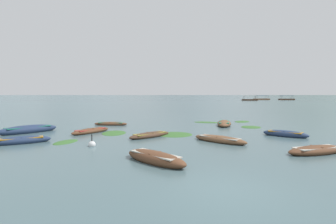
{
  "coord_description": "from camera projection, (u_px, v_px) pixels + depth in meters",
  "views": [
    {
      "loc": [
        -2.51,
        -7.82,
        3.05
      ],
      "look_at": [
        0.86,
        31.13,
        0.36
      ],
      "focal_mm": 27.61,
      "sensor_mm": 36.0,
      "label": 1
    }
  ],
  "objects": [
    {
      "name": "ground_plane",
      "position": [
        146.0,
        95.0,
        1499.07
      ],
      "size": [
        6000.0,
        6000.0,
        0.0
      ],
      "primitive_type": "plane",
      "color": "#476066"
    },
    {
      "name": "mountain_1",
      "position": [
        69.0,
        69.0,
        2527.14
      ],
      "size": [
        1354.19,
        1354.19,
        504.61
      ],
      "primitive_type": "cone",
      "color": "slate",
      "rests_on": "ground"
    },
    {
      "name": "mountain_2",
      "position": [
        196.0,
        74.0,
        2464.91
      ],
      "size": [
        1146.78,
        1146.78,
        386.43
      ],
      "primitive_type": "cone",
      "color": "slate",
      "rests_on": "ground"
    },
    {
      "name": "mountain_3",
      "position": [
        315.0,
        70.0,
        2318.42
      ],
      "size": [
        1471.96,
        1471.96,
        436.14
      ],
      "primitive_type": "cone",
      "color": "slate",
      "rests_on": "ground"
    },
    {
      "name": "rowboat_0",
      "position": [
        28.0,
        130.0,
        20.51
      ],
      "size": [
        4.09,
        4.1,
        0.75
      ],
      "color": "navy",
      "rests_on": "ground"
    },
    {
      "name": "rowboat_1",
      "position": [
        317.0,
        150.0,
        13.33
      ],
      "size": [
        3.71,
        1.91,
        0.51
      ],
      "color": "brown",
      "rests_on": "ground"
    },
    {
      "name": "rowboat_2",
      "position": [
        224.0,
        123.0,
        25.28
      ],
      "size": [
        2.5,
        4.24,
        0.61
      ],
      "color": "brown",
      "rests_on": "ground"
    },
    {
      "name": "rowboat_3",
      "position": [
        155.0,
        158.0,
        11.57
      ],
      "size": [
        3.15,
        3.43,
        0.63
      ],
      "color": "brown",
      "rests_on": "ground"
    },
    {
      "name": "rowboat_4",
      "position": [
        21.0,
        140.0,
        16.05
      ],
      "size": [
        3.45,
        2.33,
        0.56
      ],
      "color": "navy",
      "rests_on": "ground"
    },
    {
      "name": "rowboat_5",
      "position": [
        91.0,
        131.0,
        20.46
      ],
      "size": [
        2.98,
        3.52,
        0.46
      ],
      "color": "brown",
      "rests_on": "ground"
    },
    {
      "name": "rowboat_6",
      "position": [
        220.0,
        139.0,
        16.52
      ],
      "size": [
        3.28,
        3.5,
        0.51
      ],
      "color": "brown",
      "rests_on": "ground"
    },
    {
      "name": "rowboat_7",
      "position": [
        285.0,
        134.0,
        18.71
      ],
      "size": [
        2.93,
        2.89,
        0.55
      ],
      "color": "navy",
      "rests_on": "ground"
    },
    {
      "name": "rowboat_8",
      "position": [
        150.0,
        135.0,
        18.42
      ],
      "size": [
        3.39,
        3.05,
        0.44
      ],
      "color": "#4C3323",
      "rests_on": "ground"
    },
    {
      "name": "rowboat_9",
      "position": [
        111.0,
        124.0,
        25.5
      ],
      "size": [
        3.38,
        1.31,
        0.41
      ],
      "color": "brown",
      "rests_on": "ground"
    },
    {
      "name": "ferry_0",
      "position": [
        250.0,
        100.0,
        124.27
      ],
      "size": [
        7.45,
        4.17,
        2.54
      ],
      "color": "#4C3323",
      "rests_on": "ground"
    },
    {
      "name": "ferry_1",
      "position": [
        287.0,
        99.0,
        136.12
      ],
      "size": [
        8.01,
        2.86,
        2.54
      ],
      "color": "#4C3323",
      "rests_on": "ground"
    },
    {
      "name": "ferry_2",
      "position": [
        262.0,
        99.0,
        140.1
      ],
      "size": [
        8.51,
        3.49,
        2.54
      ],
      "color": "brown",
      "rests_on": "ground"
    },
    {
      "name": "mooring_buoy",
      "position": [
        92.0,
        145.0,
        15.16
      ],
      "size": [
        0.43,
        0.43,
        0.83
      ],
      "color": "silver",
      "rests_on": "ground"
    },
    {
      "name": "weed_patch_0",
      "position": [
        66.0,
        142.0,
        16.45
      ],
      "size": [
        1.74,
        2.31,
        0.14
      ],
      "primitive_type": "ellipsoid",
      "rotation": [
        0.0,
        0.0,
        1.22
      ],
      "color": "#38662D",
      "rests_on": "ground"
    },
    {
      "name": "weed_patch_1",
      "position": [
        242.0,
        122.0,
        28.63
      ],
      "size": [
        2.53,
        2.49,
        0.14
      ],
      "primitive_type": "ellipsoid",
      "rotation": [
        0.0,
        0.0,
        2.32
      ],
      "color": "#38662D",
      "rests_on": "ground"
    },
    {
      "name": "weed_patch_2",
      "position": [
        206.0,
        122.0,
        27.96
      ],
      "size": [
        3.04,
        2.2,
        0.14
      ],
      "primitive_type": "ellipsoid",
      "rotation": [
        0.0,
        0.0,
        2.74
      ],
      "color": "#38662D",
      "rests_on": "ground"
    },
    {
      "name": "weed_patch_4",
      "position": [
        114.0,
        133.0,
        20.26
      ],
      "size": [
        1.85,
        2.78,
        0.14
      ],
      "primitive_type": "ellipsoid",
      "rotation": [
        0.0,
        0.0,
        0.0
      ],
      "color": "#38662D",
      "rests_on": "ground"
    },
    {
      "name": "weed_patch_5",
      "position": [
        251.0,
        127.0,
        23.91
      ],
      "size": [
        2.49,
        2.6,
        0.14
      ],
      "primitive_type": "ellipsoid",
      "rotation": [
        0.0,
        0.0,
        1.14
      ],
      "color": "#38662D",
      "rests_on": "ground"
    },
    {
      "name": "weed_patch_6",
      "position": [
        174.0,
        135.0,
        19.53
      ],
      "size": [
        3.34,
        3.29,
        0.14
      ],
      "primitive_type": "ellipsoid",
      "rotation": [
        0.0,
        0.0,
        0.25
      ],
      "color": "#38662D",
      "rests_on": "ground"
    }
  ]
}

